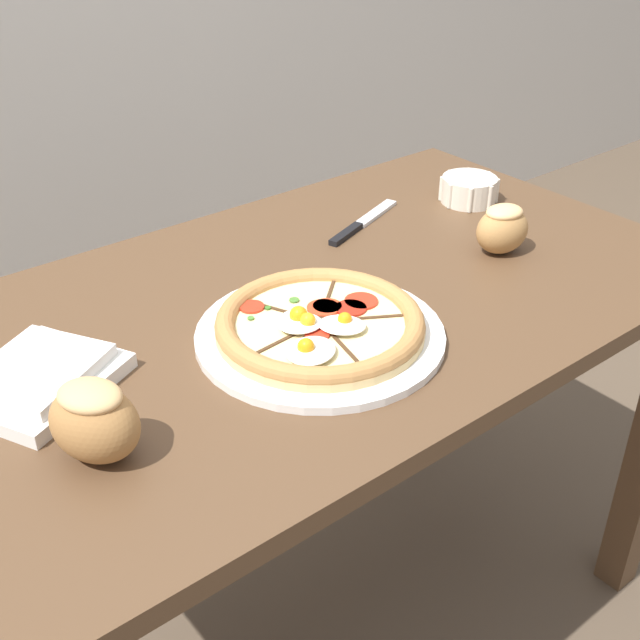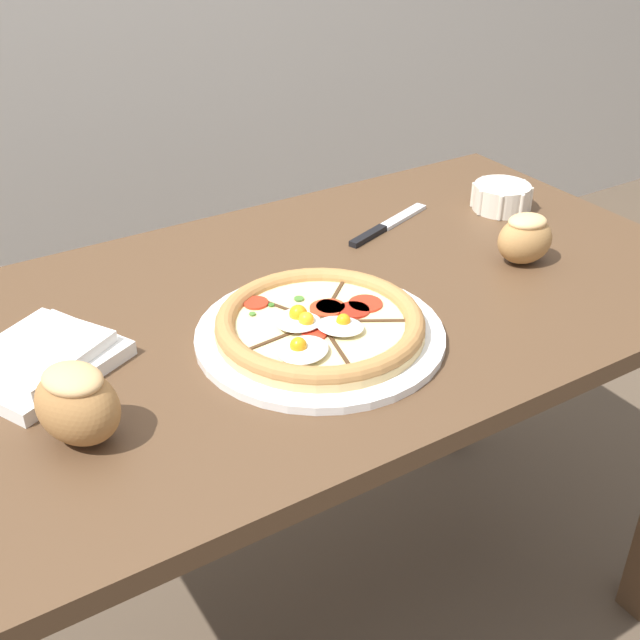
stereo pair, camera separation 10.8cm
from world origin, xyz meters
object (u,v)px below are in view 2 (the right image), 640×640
at_px(bread_piece_near, 77,403).
at_px(bread_piece_mid, 525,238).
at_px(napkin_folded, 40,359).
at_px(pizza, 320,327).
at_px(dining_table, 311,365).
at_px(ramekin_bowl, 502,196).
at_px(knife_spare, 388,225).

height_order(bread_piece_near, bread_piece_mid, bread_piece_near).
distance_m(napkin_folded, bread_piece_mid, 0.75).
height_order(pizza, bread_piece_mid, bread_piece_mid).
relative_size(dining_table, bread_piece_near, 9.67).
relative_size(pizza, ramekin_bowl, 3.10).
bearing_deg(dining_table, bread_piece_mid, -12.19).
xyz_separation_m(bread_piece_near, bread_piece_mid, (0.74, 0.06, -0.01)).
distance_m(napkin_folded, bread_piece_near, 0.17).
bearing_deg(ramekin_bowl, dining_table, -167.94).
height_order(ramekin_bowl, napkin_folded, ramekin_bowl).
height_order(napkin_folded, bread_piece_mid, bread_piece_mid).
xyz_separation_m(dining_table, knife_spare, (0.25, 0.15, 0.12)).
height_order(dining_table, pizza, pizza).
height_order(ramekin_bowl, bread_piece_near, bread_piece_near).
distance_m(bread_piece_mid, knife_spare, 0.25).
distance_m(bread_piece_near, bread_piece_mid, 0.74).
distance_m(dining_table, knife_spare, 0.31).
distance_m(ramekin_bowl, bread_piece_near, 0.89).
xyz_separation_m(ramekin_bowl, napkin_folded, (-0.86, -0.07, -0.01)).
bearing_deg(pizza, bread_piece_near, -174.22).
bearing_deg(bread_piece_mid, bread_piece_near, -175.58).
bearing_deg(bread_piece_near, napkin_folded, 91.00).
bearing_deg(napkin_folded, ramekin_bowl, 4.74).
bearing_deg(pizza, ramekin_bowl, 21.13).
height_order(dining_table, ramekin_bowl, ramekin_bowl).
bearing_deg(pizza, knife_spare, 39.84).
distance_m(dining_table, napkin_folded, 0.41).
xyz_separation_m(dining_table, ramekin_bowl, (0.47, 0.10, 0.14)).
height_order(bread_piece_mid, knife_spare, bread_piece_mid).
relative_size(bread_piece_mid, knife_spare, 0.49).
distance_m(dining_table, bread_piece_near, 0.44).
xyz_separation_m(pizza, ramekin_bowl, (0.52, 0.20, 0.01)).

